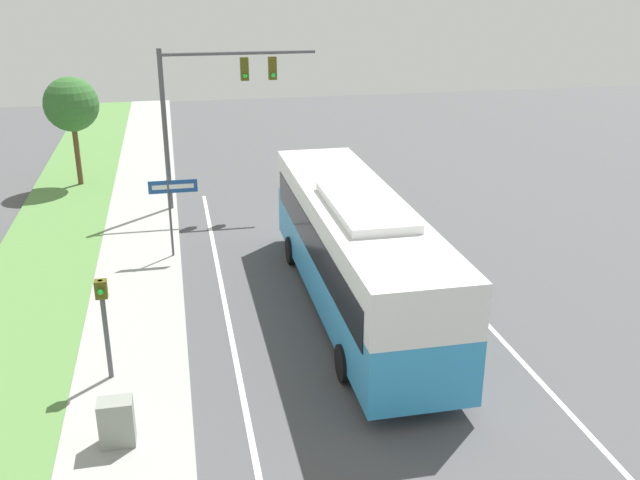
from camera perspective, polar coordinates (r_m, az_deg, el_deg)
name	(u,v)px	position (r m, az deg, el deg)	size (l,w,h in m)	color
ground_plane	(375,355)	(18.95, 4.42, -9.12)	(80.00, 80.00, 0.00)	#4C4C4F
sidewalk	(132,379)	(18.36, -14.84, -10.68)	(2.80, 80.00, 0.12)	#9E9E99
lane_divider_near	(238,369)	(18.38, -6.60, -10.24)	(0.14, 30.00, 0.01)	silver
lane_divider_far	(502,341)	(20.17, 14.39, -7.80)	(0.14, 30.00, 0.01)	silver
bus	(356,246)	(20.54, 2.87, -0.47)	(2.77, 12.29, 3.62)	#3393D1
signal_gantry	(210,96)	(29.37, -8.80, 11.32)	(6.25, 0.41, 6.60)	#4C4C51
pedestrian_signal	(104,313)	(17.64, -16.91, -5.60)	(0.28, 0.34, 2.70)	#4C4C51
street_sign	(172,201)	(24.69, -11.77, 3.05)	(1.63, 0.08, 2.87)	#4C4C51
utility_cabinet	(117,422)	(15.85, -15.96, -13.84)	(0.72, 0.48, 1.04)	gray
roadside_tree	(71,105)	(34.28, -19.28, 10.18)	(2.44, 2.44, 4.93)	brown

